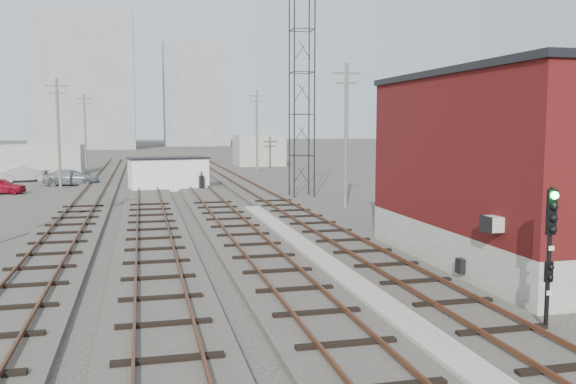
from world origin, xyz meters
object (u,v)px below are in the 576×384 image
object	(u,v)px
car_silver	(23,174)
signal_mast	(550,252)
switch_stand	(201,182)
site_trailer	(168,174)
car_grey	(71,177)
car_red	(1,186)

from	to	relation	value
car_silver	signal_mast	bearing A→B (deg)	-179.39
switch_stand	car_silver	world-z (taller)	switch_stand
switch_stand	site_trailer	size ratio (longest dim) A/B	0.22
signal_mast	switch_stand	size ratio (longest dim) A/B	2.60
car_grey	car_red	bearing A→B (deg)	148.51
car_grey	signal_mast	bearing A→B (deg)	-154.37
car_grey	car_silver	bearing A→B (deg)	51.51
signal_mast	site_trailer	distance (m)	37.90
switch_stand	car_red	xyz separation A→B (m)	(-15.08, 1.22, -0.07)
car_silver	switch_stand	bearing A→B (deg)	-149.89
signal_mast	car_grey	bearing A→B (deg)	109.89
switch_stand	car_silver	distance (m)	19.26
car_red	car_grey	bearing A→B (deg)	-28.56
site_trailer	car_silver	world-z (taller)	site_trailer
car_silver	car_grey	world-z (taller)	car_silver
site_trailer	car_grey	world-z (taller)	site_trailer
car_silver	car_grey	xyz separation A→B (m)	(4.70, -4.58, -0.06)
switch_stand	car_red	distance (m)	15.13
switch_stand	car_grey	bearing A→B (deg)	127.09
car_silver	car_grey	bearing A→B (deg)	-156.68
switch_stand	car_silver	bearing A→B (deg)	123.60
car_red	car_silver	xyz separation A→B (m)	(-0.22, 10.49, 0.13)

